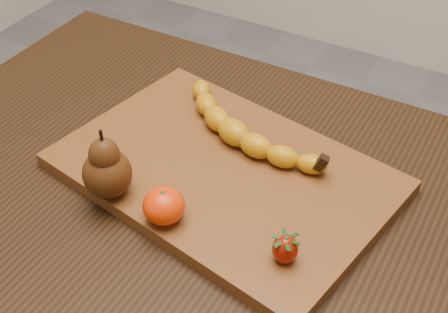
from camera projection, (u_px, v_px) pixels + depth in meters
The scene contains 6 objects.
table at pixel (211, 247), 0.91m from camera, with size 1.00×0.70×0.76m.
cutting_board at pixel (224, 173), 0.87m from camera, with size 0.45×0.30×0.02m, color brown.
banana at pixel (234, 132), 0.90m from camera, with size 0.24×0.06×0.04m, color #C98909, non-canonical shape.
pear at pixel (106, 163), 0.80m from camera, with size 0.07×0.07×0.10m, color #4A260B, non-canonical shape.
mandarin at pixel (164, 206), 0.78m from camera, with size 0.05×0.05×0.05m, color #F73602.
strawberry at pixel (285, 248), 0.73m from camera, with size 0.03×0.03×0.04m, color #941004, non-canonical shape.
Camera 1 is at (0.32, -0.52, 1.35)m, focal length 50.00 mm.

